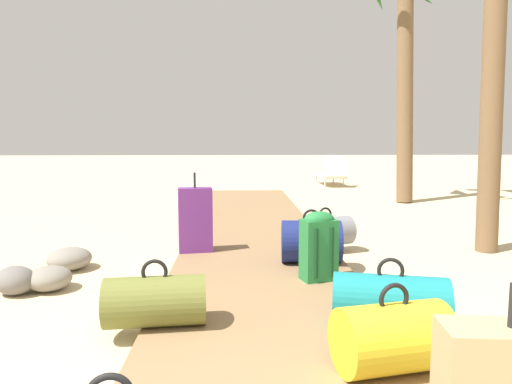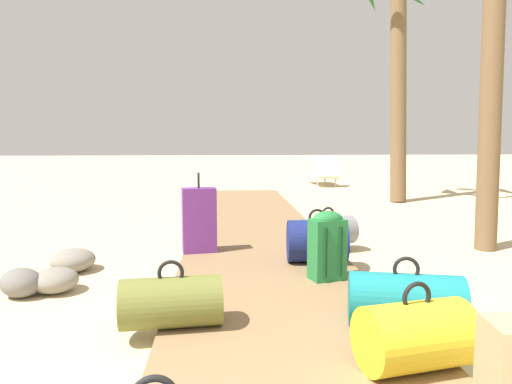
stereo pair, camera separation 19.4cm
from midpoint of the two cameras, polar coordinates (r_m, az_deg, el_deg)
ground_plane at (r=4.79m, az=-0.30°, el=-8.59°), size 60.00×60.00×0.00m
boardwalk at (r=5.74m, az=-0.97°, el=-5.64°), size 1.62×9.87×0.08m
duffel_bag_yellow at (r=2.58m, az=16.71°, el=-16.43°), size 0.62×0.45×0.46m
duffel_bag_teal at (r=3.11m, az=15.97°, el=-12.54°), size 0.75×0.49×0.45m
duffel_bag_navy at (r=4.49m, az=6.18°, el=-5.96°), size 0.58×0.44×0.51m
duffel_bag_olive at (r=3.05m, az=-12.11°, el=-12.97°), size 0.65×0.38×0.43m
duffel_bag_grey at (r=5.20m, az=7.65°, el=-4.73°), size 0.68×0.50×0.43m
backpack_green at (r=3.93m, az=7.30°, el=-6.27°), size 0.32×0.26×0.58m
suitcase_purple at (r=4.87m, az=-8.08°, el=-3.40°), size 0.37×0.23×0.82m
palm_tree_far_right at (r=10.03m, az=16.69°, el=20.09°), size 2.20×2.28×4.88m
lounge_chair at (r=12.59m, az=7.71°, el=2.30°), size 0.65×1.53×0.81m
rock_left_far at (r=4.25m, az=-27.90°, el=-9.73°), size 0.45×0.44×0.23m
rock_left_near at (r=4.25m, az=-24.49°, el=-9.76°), size 0.49×0.49×0.20m
rock_left_mid at (r=4.83m, az=-22.47°, el=-7.68°), size 0.47×0.48×0.21m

